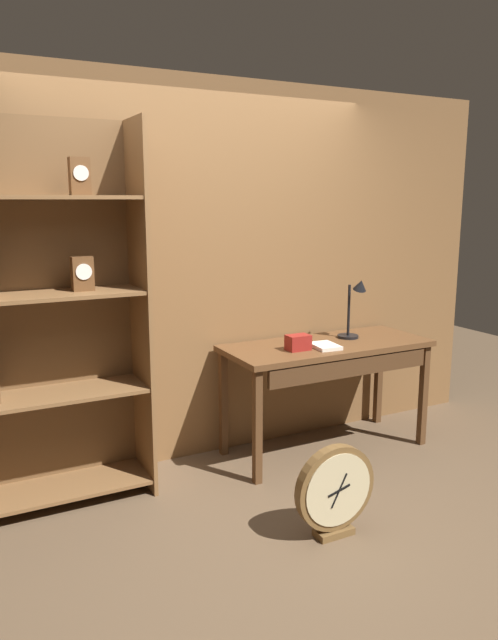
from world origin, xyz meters
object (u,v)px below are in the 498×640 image
object	(u,v)px
toolbox_small	(298,343)
desk_lamp	(355,307)
open_repair_manual	(325,346)
bookshelf	(31,324)
workbench	(329,356)
round_clock_large	(335,490)

from	to	relation	value
toolbox_small	desk_lamp	bearing A→B (deg)	12.29
open_repair_manual	bookshelf	bearing A→B (deg)	178.40
workbench	open_repair_manual	xyz separation A→B (m)	(-0.09, -0.08, 0.10)
toolbox_small	open_repair_manual	distance (m)	0.20
workbench	round_clock_large	xyz separation A→B (m)	(-0.61, -0.97, -0.45)
toolbox_small	open_repair_manual	bearing A→B (deg)	-9.14
bookshelf	open_repair_manual	xyz separation A→B (m)	(1.87, -0.22, -0.29)
bookshelf	round_clock_large	bearing A→B (deg)	-39.29
workbench	round_clock_large	world-z (taller)	workbench
desk_lamp	toolbox_small	world-z (taller)	desk_lamp
bookshelf	toolbox_small	world-z (taller)	bookshelf
desk_lamp	toolbox_small	size ratio (longest dim) A/B	2.84
toolbox_small	workbench	bearing A→B (deg)	10.14
toolbox_small	bookshelf	bearing A→B (deg)	173.55
desk_lamp	open_repair_manual	size ratio (longest dim) A/B	2.03
round_clock_large	bookshelf	bearing A→B (deg)	140.71
round_clock_large	open_repair_manual	bearing A→B (deg)	59.48
bookshelf	round_clock_large	size ratio (longest dim) A/B	4.38
desk_lamp	round_clock_large	bearing A→B (deg)	-130.30
open_repair_manual	round_clock_large	xyz separation A→B (m)	(-0.52, -0.89, -0.55)
bookshelf	desk_lamp	distance (m)	2.24
bookshelf	open_repair_manual	world-z (taller)	bookshelf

